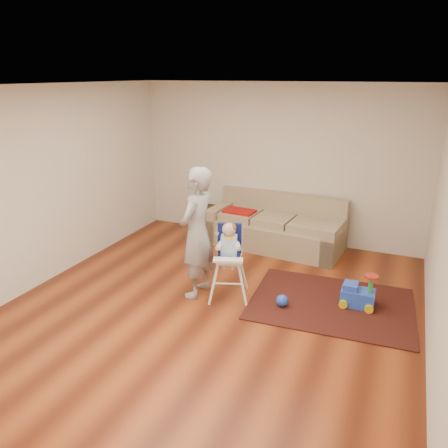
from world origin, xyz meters
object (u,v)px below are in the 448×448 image
at_px(sofa, 275,222).
at_px(high_chair, 229,262).
at_px(side_table, 209,220).
at_px(toy_ball, 282,301).
at_px(adult, 197,233).
at_px(ride_on_toy, 358,289).

relative_size(sofa, high_chair, 2.24).
bearing_deg(side_table, high_chair, -58.83).
bearing_deg(toy_ball, high_chair, 179.87).
bearing_deg(adult, side_table, -155.57).
bearing_deg(toy_ball, sofa, 109.96).
distance_m(ride_on_toy, high_chair, 1.68).
height_order(ride_on_toy, toy_ball, ride_on_toy).
distance_m(sofa, adult, 2.12).
bearing_deg(high_chair, toy_ball, -19.57).
distance_m(high_chair, adult, 0.56).
height_order(sofa, high_chair, high_chair).
height_order(toy_ball, high_chair, high_chair).
relative_size(sofa, toy_ball, 15.37).
distance_m(sofa, high_chair, 1.93).
distance_m(sofa, toy_ball, 2.09).
xyz_separation_m(ride_on_toy, adult, (-2.02, -0.48, 0.63)).
distance_m(sofa, side_table, 1.37).
xyz_separation_m(sofa, side_table, (-1.34, 0.23, -0.20)).
bearing_deg(adult, high_chair, 105.13).
relative_size(side_table, adult, 0.28).
bearing_deg(sofa, adult, -97.13).
distance_m(toy_ball, high_chair, 0.84).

